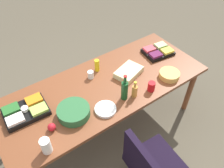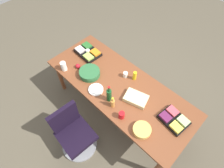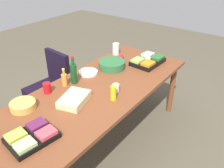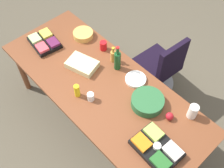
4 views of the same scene
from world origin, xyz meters
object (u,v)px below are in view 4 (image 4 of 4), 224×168
object	(u,v)px
wine_bottle	(117,60)
veggie_tray	(157,148)
salad_bowl	(147,102)
mustard_bottle	(77,91)
chip_bowl	(83,34)
apple_red	(170,116)
red_solo_cup	(103,46)
paper_plate_stack	(136,79)
dressing_bottle	(113,56)
office_chair	(158,70)
paper_cup	(91,97)
sheet_cake	(82,64)
conference_table	(102,89)
mayo_jar	(193,111)
fruit_platter	(44,42)

from	to	relation	value
wine_bottle	veggie_tray	distance (m)	1.01
wine_bottle	salad_bowl	bearing A→B (deg)	-11.38
mustard_bottle	wine_bottle	size ratio (longest dim) A/B	0.48
wine_bottle	chip_bowl	world-z (taller)	wine_bottle
apple_red	red_solo_cup	world-z (taller)	red_solo_cup
veggie_tray	paper_plate_stack	world-z (taller)	veggie_tray
salad_bowl	dressing_bottle	xyz separation A→B (m)	(-0.65, 0.15, 0.03)
wine_bottle	office_chair	bearing A→B (deg)	78.83
salad_bowl	mustard_bottle	size ratio (longest dim) A/B	2.13
apple_red	red_solo_cup	bearing A→B (deg)	172.25
paper_cup	sheet_cake	bearing A→B (deg)	151.82
conference_table	apple_red	bearing A→B (deg)	15.75
mayo_jar	red_solo_cup	world-z (taller)	mayo_jar
paper_cup	chip_bowl	size ratio (longest dim) A/B	0.38
paper_cup	mustard_bottle	bearing A→B (deg)	-153.54
salad_bowl	chip_bowl	size ratio (longest dim) A/B	1.37
office_chair	chip_bowl	world-z (taller)	office_chair
apple_red	wine_bottle	bearing A→B (deg)	174.73
paper_plate_stack	apple_red	bearing A→B (deg)	-10.17
veggie_tray	paper_cup	world-z (taller)	paper_cup
office_chair	fruit_platter	distance (m)	1.46
mustard_bottle	chip_bowl	world-z (taller)	mustard_bottle
conference_table	paper_plate_stack	distance (m)	0.37
wine_bottle	chip_bowl	xyz separation A→B (m)	(-0.63, 0.04, -0.09)
office_chair	wine_bottle	xyz separation A→B (m)	(-0.12, -0.62, 0.56)
salad_bowl	dressing_bottle	world-z (taller)	dressing_bottle
paper_plate_stack	office_chair	bearing A→B (deg)	102.38
salad_bowl	chip_bowl	world-z (taller)	salad_bowl
mustard_bottle	paper_plate_stack	xyz separation A→B (m)	(0.27, 0.57, -0.06)
office_chair	fruit_platter	bearing A→B (deg)	-134.12
fruit_platter	mustard_bottle	bearing A→B (deg)	-11.80
dressing_bottle	red_solo_cup	size ratio (longest dim) A/B	1.84
veggie_tray	red_solo_cup	bearing A→B (deg)	158.85
red_solo_cup	paper_cup	distance (m)	0.70
conference_table	veggie_tray	world-z (taller)	veggie_tray
conference_table	paper_plate_stack	bearing A→B (deg)	57.81
chip_bowl	paper_plate_stack	xyz separation A→B (m)	(0.88, -0.02, -0.02)
conference_table	paper_cup	world-z (taller)	paper_cup
sheet_cake	fruit_platter	bearing A→B (deg)	-169.86
dressing_bottle	office_chair	bearing A→B (deg)	68.57
fruit_platter	mustard_bottle	size ratio (longest dim) A/B	2.59
mustard_bottle	paper_cup	xyz separation A→B (m)	(0.13, 0.06, -0.03)
mayo_jar	wine_bottle	distance (m)	0.93
sheet_cake	paper_cup	xyz separation A→B (m)	(0.39, -0.21, 0.01)
red_solo_cup	mustard_bottle	world-z (taller)	mustard_bottle
mustard_bottle	chip_bowl	xyz separation A→B (m)	(-0.62, 0.58, -0.04)
conference_table	salad_bowl	distance (m)	0.52
conference_table	mayo_jar	size ratio (longest dim) A/B	15.42
wine_bottle	paper_cup	world-z (taller)	wine_bottle
conference_table	salad_bowl	xyz separation A→B (m)	(0.48, 0.17, 0.12)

